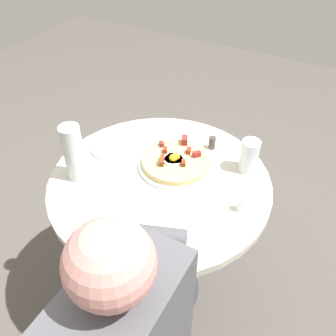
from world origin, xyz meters
The scene contains 12 objects.
ground_plane centered at (0.00, 0.00, 0.00)m, with size 6.00×6.00×0.00m, color #4C4742.
dining_table centered at (0.00, 0.00, 0.57)m, with size 0.82×0.82×0.75m.
pizza_plate centered at (0.10, -0.02, 0.75)m, with size 0.29×0.29×0.01m, color silver.
breakfast_pizza centered at (0.10, -0.02, 0.77)m, with size 0.26×0.26×0.05m.
bread_plate centered at (0.06, 0.27, 0.75)m, with size 0.15×0.15×0.01m, color silver.
napkin centered at (-0.23, -0.15, 0.75)m, with size 0.17×0.14×0.00m, color white.
fork centered at (-0.21, -0.15, 0.75)m, with size 0.18×0.01×0.01m, color silver.
knife centered at (-0.24, -0.16, 0.75)m, with size 0.18×0.01×0.01m, color silver.
water_glass centered at (0.21, -0.26, 0.81)m, with size 0.07×0.07×0.13m, color silver.
water_bottle centered at (-0.13, 0.27, 0.86)m, with size 0.07×0.07×0.22m, color silver.
salt_shaker centered at (0.00, -0.31, 0.77)m, with size 0.03×0.03×0.05m, color white.
pepper_shaker centered at (0.26, -0.09, 0.77)m, with size 0.03×0.03×0.05m, color #3F3833.
Camera 1 is at (-0.84, -0.50, 1.65)m, focal length 38.63 mm.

